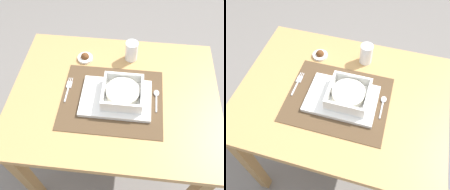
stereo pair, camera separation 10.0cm
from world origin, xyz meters
TOP-DOWN VIEW (x-y plane):
  - ground_plane at (0.00, 0.00)m, footprint 6.00×6.00m
  - dining_table at (0.00, 0.00)m, footprint 0.89×0.69m
  - placemat at (-0.01, -0.03)m, footprint 0.43×0.35m
  - serving_plate at (0.01, -0.03)m, footprint 0.29×0.20m
  - porridge_bowl at (0.04, -0.02)m, footprint 0.16×0.16m
  - fork at (-0.20, 0.01)m, footprint 0.02×0.13m
  - spoon at (0.18, 0.00)m, footprint 0.02×0.11m
  - butter_knife at (0.15, -0.05)m, footprint 0.01×0.13m
  - bread_knife at (0.12, -0.06)m, footprint 0.01×0.14m
  - drinking_glass at (0.06, 0.22)m, footprint 0.06×0.06m
  - condiment_saucer at (-0.16, 0.19)m, footprint 0.07×0.07m

SIDE VIEW (x-z plane):
  - ground_plane at x=0.00m, z-range 0.00..0.00m
  - dining_table at x=0.00m, z-range 0.25..0.96m
  - placemat at x=-0.01m, z-range 0.72..0.72m
  - fork at x=-0.20m, z-range 0.72..0.73m
  - butter_knife at x=0.15m, z-range 0.72..0.73m
  - bread_knife at x=0.12m, z-range 0.72..0.73m
  - spoon at x=0.18m, z-range 0.72..0.73m
  - condiment_saucer at x=-0.16m, z-range 0.71..0.75m
  - serving_plate at x=0.01m, z-range 0.72..0.74m
  - porridge_bowl at x=0.04m, z-range 0.73..0.79m
  - drinking_glass at x=0.06m, z-range 0.71..0.81m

